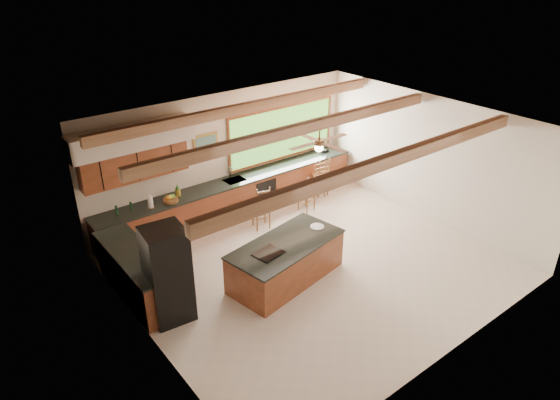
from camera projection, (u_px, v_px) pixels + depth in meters
ground at (313, 266)px, 10.41m from camera, size 7.20×7.20×0.00m
room_shell at (288, 160)px, 9.78m from camera, size 7.27×6.54×3.02m
counter_run at (215, 212)px, 11.53m from camera, size 7.12×3.10×1.22m
island at (286, 261)px, 9.83m from camera, size 2.53×1.51×0.85m
refrigerator at (168, 275)px, 8.60m from camera, size 0.77×0.75×1.80m
bar_stool_a at (262, 203)px, 11.53m from camera, size 0.49×0.49×1.10m
bar_stool_b at (319, 175)px, 13.08m from camera, size 0.48×0.48×1.04m
bar_stool_c at (308, 190)px, 12.34m from camera, size 0.40×0.40×0.98m
bar_stool_d at (322, 173)px, 13.13m from camera, size 0.43×0.43×1.06m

